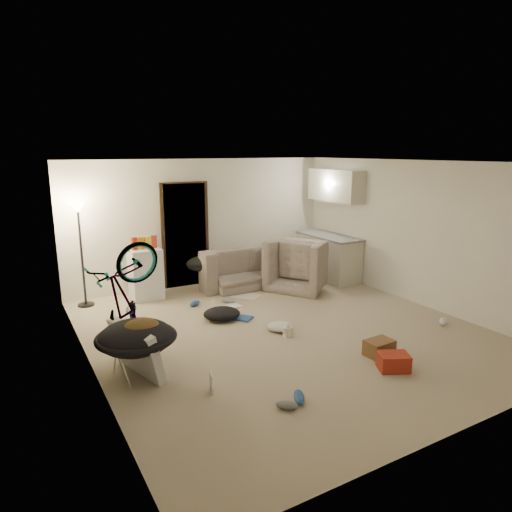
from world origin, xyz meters
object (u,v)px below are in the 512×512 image
kitchen_counter (328,257)px  juicer (288,331)px  floor_lamp (80,232)px  sofa (245,270)px  drink_case_b (394,362)px  saucer_chair (137,344)px  bicycle (127,330)px  tv_box (136,350)px  armchair (303,269)px  drink_case_a (379,348)px  mini_fridge (146,274)px

kitchen_counter → juicer: 3.37m
floor_lamp → juicer: bearing=-51.0°
kitchen_counter → floor_lamp: bearing=172.3°
sofa → drink_case_b: 4.21m
saucer_chair → juicer: 2.26m
kitchen_counter → saucer_chair: kitchen_counter is taller
bicycle → tv_box: 0.42m
armchair → bicycle: bearing=79.5°
sofa → drink_case_a: size_ratio=5.53×
mini_fridge → saucer_chair: mini_fridge is taller
saucer_chair → drink_case_a: 3.12m
floor_lamp → sofa: size_ratio=0.88×
kitchen_counter → armchair: bearing=-162.7°
mini_fridge → juicer: bearing=-63.6°
sofa → drink_case_b: (-0.17, -4.21, -0.19)m
tv_box → kitchen_counter: bearing=10.2°
armchair → kitchen_counter: bearing=-105.9°
armchair → juicer: 2.59m
armchair → sofa: bearing=19.2°
drink_case_a → sofa: bearing=87.0°
kitchen_counter → sofa: 1.83m
sofa → saucer_chair: bearing=43.3°
mini_fridge → drink_case_a: 4.40m
tv_box → juicer: size_ratio=4.59×
floor_lamp → bicycle: floor_lamp is taller
kitchen_counter → armchair: 0.89m
sofa → juicer: size_ratio=9.96×
mini_fridge → drink_case_a: bearing=-61.4°
tv_box → drink_case_a: tv_box is taller
floor_lamp → juicer: 3.91m
armchair → drink_case_a: (-0.95, -3.10, -0.26)m
drink_case_b → kitchen_counter: bearing=89.3°
mini_fridge → juicer: 3.09m
saucer_chair → juicer: size_ratio=4.69×
mini_fridge → drink_case_a: mini_fridge is taller
bicycle → drink_case_b: bearing=-133.0°
armchair → floor_lamp: bearing=43.9°
drink_case_a → juicer: 1.33m
mini_fridge → drink_case_b: 4.70m
drink_case_a → drink_case_b: bearing=-112.6°
floor_lamp → saucer_chair: 3.12m
drink_case_a → saucer_chair: bearing=158.1°
saucer_chair → sofa: bearing=43.3°
juicer → drink_case_a: bearing=-58.1°
floor_lamp → kitchen_counter: (4.83, -0.65, -0.87)m
saucer_chair → drink_case_a: bearing=-19.2°
floor_lamp → mini_fridge: size_ratio=1.95×
floor_lamp → sofa: bearing=-3.7°
drink_case_a → juicer: drink_case_a is taller
mini_fridge → kitchen_counter: bearing=-6.5°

